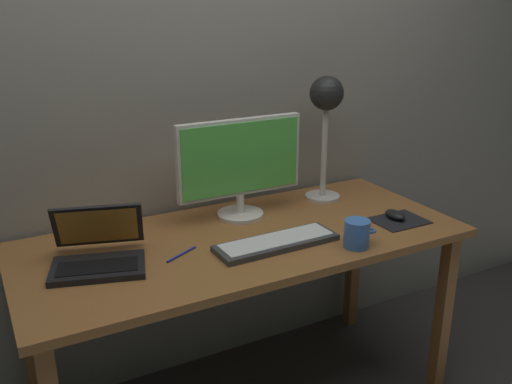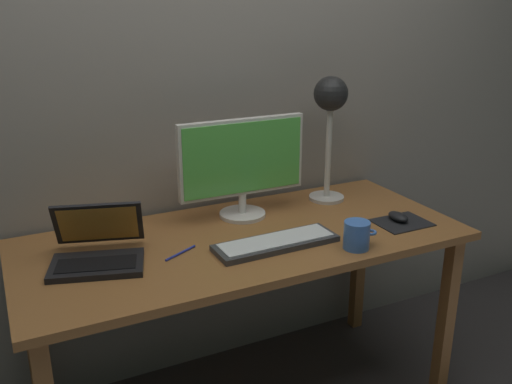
% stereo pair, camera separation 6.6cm
% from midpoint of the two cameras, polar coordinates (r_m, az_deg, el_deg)
% --- Properties ---
extents(back_wall, '(4.80, 0.06, 2.60)m').
position_cam_midpoint_polar(back_wall, '(2.24, -6.96, 12.51)').
color(back_wall, gray).
rests_on(back_wall, ground).
extents(desk, '(1.60, 0.70, 0.74)m').
position_cam_midpoint_polar(desk, '(2.06, -2.15, -6.53)').
color(desk, '#935B2D').
rests_on(desk, ground).
extents(monitor, '(0.51, 0.18, 0.39)m').
position_cam_midpoint_polar(monitor, '(2.14, -2.52, 2.95)').
color(monitor, silver).
rests_on(monitor, desk).
extents(keyboard_main, '(0.44, 0.15, 0.03)m').
position_cam_midpoint_polar(keyboard_main, '(1.95, 1.12, -5.14)').
color(keyboard_main, '#38383A').
rests_on(keyboard_main, desk).
extents(laptop, '(0.35, 0.34, 0.18)m').
position_cam_midpoint_polar(laptop, '(1.89, -16.71, -5.40)').
color(laptop, black).
rests_on(laptop, desk).
extents(desk_lamp, '(0.15, 0.15, 0.52)m').
position_cam_midpoint_polar(desk_lamp, '(2.31, 6.31, 8.47)').
color(desk_lamp, beige).
rests_on(desk_lamp, desk).
extents(mousepad, '(0.20, 0.16, 0.00)m').
position_cam_midpoint_polar(mousepad, '(2.22, 13.50, -2.84)').
color(mousepad, black).
rests_on(mousepad, desk).
extents(mouse, '(0.06, 0.10, 0.03)m').
position_cam_midpoint_polar(mouse, '(2.23, 13.13, -2.27)').
color(mouse, black).
rests_on(mouse, mousepad).
extents(coffee_mug, '(0.12, 0.09, 0.10)m').
position_cam_midpoint_polar(coffee_mug, '(1.95, 9.27, -4.20)').
color(coffee_mug, '#3F72CC').
rests_on(coffee_mug, desk).
extents(pen, '(0.13, 0.07, 0.01)m').
position_cam_midpoint_polar(pen, '(1.90, -8.57, -6.27)').
color(pen, '#2633A5').
rests_on(pen, desk).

